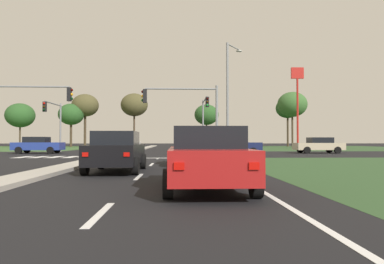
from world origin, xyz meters
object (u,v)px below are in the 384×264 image
car_white_sixth (134,143)px  pedestrian_at_median (137,141)px  treeline_fourth (134,105)px  car_maroon_third (121,143)px  car_navy_seventh (234,145)px  traffic_signal_far_right (205,114)px  treeline_fifth (206,115)px  car_beige_second (319,145)px  traffic_signal_near_right (187,107)px  traffic_signal_near_left (27,106)px  car_blue_fourth (38,145)px  treeline_second (71,114)px  treeline_seventh (288,108)px  car_red_near (207,158)px  street_lamp_second (229,92)px  fastfood_pole_sign (297,89)px  treeline_near (20,115)px  treeline_third (85,106)px  traffic_signal_far_left (55,117)px  treeline_sixth (292,105)px  car_grey_eighth (192,150)px  car_black_fifth (117,151)px

car_white_sixth → pedestrian_at_median: size_ratio=2.60×
pedestrian_at_median → treeline_fourth: (-3.02, 22.27, 6.59)m
car_maroon_third → car_navy_seventh: 20.26m
traffic_signal_far_right → treeline_fifth: 28.78m
car_white_sixth → pedestrian_at_median: 13.53m
treeline_fifth → car_beige_second: bearing=-75.8°
traffic_signal_far_right → traffic_signal_near_right: traffic_signal_far_right is taller
car_navy_seventh → traffic_signal_near_left: size_ratio=0.84×
car_blue_fourth → pedestrian_at_median: 12.80m
car_beige_second → treeline_second: 45.94m
treeline_fourth → treeline_seventh: size_ratio=1.06×
car_white_sixth → car_navy_seventh: size_ratio=1.01×
car_white_sixth → treeline_fifth: bearing=-148.1°
car_red_near → car_navy_seventh: car_navy_seventh is taller
street_lamp_second → treeline_seventh: 41.50m
car_red_near → treeline_fourth: treeline_fourth is taller
traffic_signal_far_right → fastfood_pole_sign: 20.42m
car_maroon_third → traffic_signal_far_right: traffic_signal_far_right is taller
car_maroon_third → treeline_fifth: treeline_fifth is taller
traffic_signal_far_right → treeline_near: 44.47m
car_red_near → treeline_near: treeline_near is taller
fastfood_pole_sign → treeline_near: size_ratio=1.44×
car_maroon_third → traffic_signal_near_right: 22.41m
treeline_near → treeline_third: (12.12, -0.68, 1.81)m
car_red_near → pedestrian_at_median: bearing=99.3°
traffic_signal_near_right → street_lamp_second: size_ratio=0.58×
traffic_signal_far_right → treeline_third: bearing=123.4°
car_beige_second → traffic_signal_near_right: traffic_signal_near_right is taller
pedestrian_at_median → treeline_fifth: size_ratio=0.22×
car_beige_second → fastfood_pole_sign: bearing=-12.8°
car_blue_fourth → traffic_signal_far_left: size_ratio=0.87×
traffic_signal_near_left → treeline_fourth: 41.18m
car_beige_second → treeline_sixth: treeline_sixth is taller
car_grey_eighth → traffic_signal_near_left: bearing=147.8°
traffic_signal_near_left → pedestrian_at_median: bearing=73.6°
traffic_signal_near_left → treeline_near: 45.99m
treeline_seventh → traffic_signal_far_left: bearing=-137.6°
treeline_fifth → fastfood_pole_sign: bearing=-51.5°
car_beige_second → treeline_fourth: bearing=33.0°
treeline_fourth → treeline_second: bearing=-175.2°
pedestrian_at_median → treeline_fifth: treeline_fifth is taller
car_beige_second → treeline_sixth: (7.30, 29.58, 6.87)m
car_maroon_third → traffic_signal_far_right: 14.27m
car_beige_second → street_lamp_second: 10.82m
car_red_near → car_black_fifth: (-3.11, 5.04, 0.01)m
traffic_signal_far_left → street_lamp_second: 18.20m
car_white_sixth → traffic_signal_far_left: bearing=75.2°
car_black_fifth → treeline_sixth: 54.12m
treeline_third → traffic_signal_near_left: bearing=-80.8°
car_white_sixth → street_lamp_second: street_lamp_second is taller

